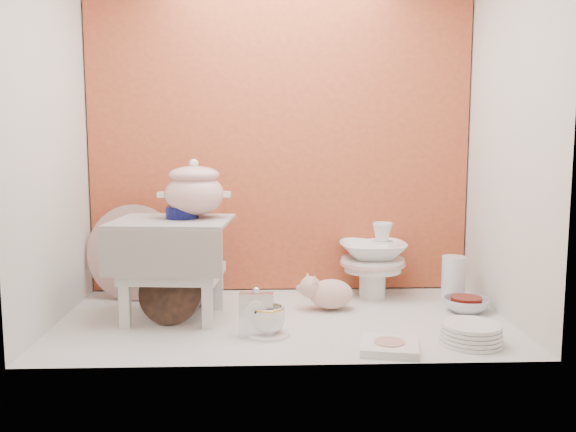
# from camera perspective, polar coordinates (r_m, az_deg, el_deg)

# --- Properties ---
(ground) EXTENTS (1.80, 1.80, 0.00)m
(ground) POSITION_cam_1_polar(r_m,az_deg,el_deg) (2.48, -0.45, -9.71)
(ground) COLOR silver
(ground) RESTS_ON ground
(niche_shell) EXTENTS (1.86, 1.03, 1.53)m
(niche_shell) POSITION_cam_1_polar(r_m,az_deg,el_deg) (2.56, -0.59, 11.85)
(niche_shell) COLOR #BC5A2F
(niche_shell) RESTS_ON ground
(step_stool) EXTENTS (0.49, 0.43, 0.41)m
(step_stool) POSITION_cam_1_polar(r_m,az_deg,el_deg) (2.50, -10.77, -4.95)
(step_stool) COLOR silver
(step_stool) RESTS_ON ground
(soup_tureen) EXTENTS (0.37, 0.37, 0.24)m
(soup_tureen) POSITION_cam_1_polar(r_m,az_deg,el_deg) (2.49, -8.84, 2.60)
(soup_tureen) COLOR white
(soup_tureen) RESTS_ON step_stool
(cobalt_bowl) EXTENTS (0.16, 0.16, 0.05)m
(cobalt_bowl) POSITION_cam_1_polar(r_m,az_deg,el_deg) (2.49, -9.95, 0.35)
(cobalt_bowl) COLOR #090D48
(cobalt_bowl) RESTS_ON step_stool
(floral_platter) EXTENTS (0.45, 0.17, 0.43)m
(floral_platter) POSITION_cam_1_polar(r_m,az_deg,el_deg) (2.83, -14.44, -3.34)
(floral_platter) COLOR silver
(floral_platter) RESTS_ON ground
(blue_white_vase) EXTENTS (0.33, 0.33, 0.27)m
(blue_white_vase) POSITION_cam_1_polar(r_m,az_deg,el_deg) (2.73, -9.14, -5.31)
(blue_white_vase) COLOR silver
(blue_white_vase) RESTS_ON ground
(lacquer_tray) EXTENTS (0.28, 0.17, 0.25)m
(lacquer_tray) POSITION_cam_1_polar(r_m,az_deg,el_deg) (2.46, -11.03, -7.02)
(lacquer_tray) COLOR black
(lacquer_tray) RESTS_ON ground
(mantel_clock) EXTENTS (0.13, 0.05, 0.18)m
(mantel_clock) POSITION_cam_1_polar(r_m,az_deg,el_deg) (2.26, -3.01, -9.05)
(mantel_clock) COLOR silver
(mantel_clock) RESTS_ON ground
(plush_pig) EXTENTS (0.28, 0.24, 0.14)m
(plush_pig) POSITION_cam_1_polar(r_m,az_deg,el_deg) (2.60, 4.07, -7.32)
(plush_pig) COLOR #D6A697
(plush_pig) RESTS_ON ground
(teacup_saucer) EXTENTS (0.21, 0.21, 0.01)m
(teacup_saucer) POSITION_cam_1_polar(r_m,az_deg,el_deg) (2.29, -1.91, -11.06)
(teacup_saucer) COLOR white
(teacup_saucer) RESTS_ON ground
(gold_rim_teacup) EXTENTS (0.16, 0.16, 0.10)m
(gold_rim_teacup) POSITION_cam_1_polar(r_m,az_deg,el_deg) (2.27, -1.92, -9.72)
(gold_rim_teacup) COLOR white
(gold_rim_teacup) RESTS_ON teacup_saucer
(lattice_dish) EXTENTS (0.23, 0.23, 0.03)m
(lattice_dish) POSITION_cam_1_polar(r_m,az_deg,el_deg) (2.17, 9.53, -12.03)
(lattice_dish) COLOR white
(lattice_dish) RESTS_ON ground
(dinner_plate_stack) EXTENTS (0.29, 0.29, 0.07)m
(dinner_plate_stack) POSITION_cam_1_polar(r_m,az_deg,el_deg) (2.29, 16.92, -10.57)
(dinner_plate_stack) COLOR white
(dinner_plate_stack) RESTS_ON ground
(crystal_bowl) EXTENTS (0.20, 0.20, 0.06)m
(crystal_bowl) POSITION_cam_1_polar(r_m,az_deg,el_deg) (2.69, 16.47, -8.05)
(crystal_bowl) COLOR silver
(crystal_bowl) RESTS_ON ground
(clear_glass_vase) EXTENTS (0.14, 0.14, 0.21)m
(clear_glass_vase) POSITION_cam_1_polar(r_m,az_deg,el_deg) (2.81, 15.33, -5.78)
(clear_glass_vase) COLOR silver
(clear_glass_vase) RESTS_ON ground
(porcelain_tower) EXTENTS (0.31, 0.31, 0.35)m
(porcelain_tower) POSITION_cam_1_polar(r_m,az_deg,el_deg) (2.81, 8.00, -4.10)
(porcelain_tower) COLOR white
(porcelain_tower) RESTS_ON ground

